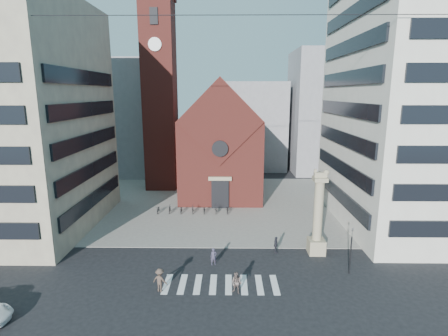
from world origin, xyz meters
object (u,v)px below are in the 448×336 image
Objects in this scene: lion_column at (318,221)px; pedestrian_2 at (276,245)px; traffic_light at (351,250)px; pedestrian_0 at (214,257)px; pedestrian_1 at (237,283)px; scooter_0 at (158,209)px.

lion_column is 5.02× the size of pedestrian_2.
traffic_light is 2.61× the size of pedestrian_0.
lion_column is at bearing 116.46° from traffic_light.
traffic_light is at bearing -122.33° from pedestrian_2.
pedestrian_0 is 0.91× the size of pedestrian_1.
pedestrian_1 is 1.05× the size of pedestrian_2.
pedestrian_0 is 16.50m from scooter_0.
traffic_light is 10.77m from pedestrian_1.
lion_column is 21.98m from scooter_0.
traffic_light is at bearing 45.94° from pedestrian_1.
scooter_0 is (-18.29, 11.83, -2.94)m from lion_column.
lion_column reaches higher than scooter_0.
scooter_0 is (-14.23, 11.83, -0.35)m from pedestrian_2.
pedestrian_2 reaches higher than scooter_0.
pedestrian_0 is (-12.21, 1.44, -1.46)m from traffic_light.
pedestrian_0 is 0.93× the size of scooter_0.
traffic_light reaches higher than pedestrian_0.
pedestrian_1 reaches higher than pedestrian_2.
scooter_0 is (-20.28, 15.83, -1.77)m from traffic_light.
pedestrian_1 is 8.39m from pedestrian_2.
pedestrian_1 is (-10.16, -3.32, -1.38)m from traffic_light.
lion_column reaches higher than pedestrian_2.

